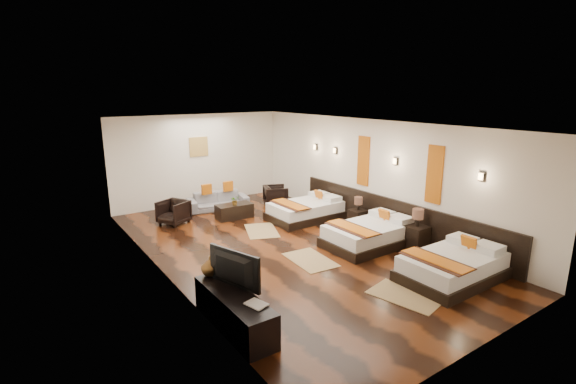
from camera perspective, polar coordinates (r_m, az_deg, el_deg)
floor at (r=9.67m, az=-0.53°, el=-7.51°), size 5.50×9.50×0.01m
ceiling at (r=9.03m, az=-0.57°, el=9.27°), size 5.50×9.50×0.01m
back_wall at (r=13.38m, az=-12.09°, el=4.41°), size 5.50×0.01×2.80m
left_wall at (r=8.08m, az=-16.90°, el=-1.98°), size 0.01×9.50×2.80m
right_wall at (r=11.00m, az=11.40°, el=2.45°), size 0.01×9.50×2.80m
headboard_panel at (r=10.68m, az=14.09°, el=-3.30°), size 0.08×6.60×0.90m
bed_near at (r=8.61m, az=21.71°, el=-9.42°), size 2.04×1.28×0.78m
bed_mid at (r=9.86m, az=11.16°, el=-5.68°), size 2.07×1.30×0.79m
bed_far at (r=11.60m, az=2.53°, el=-2.50°), size 2.00×1.26×0.77m
nightstand_a at (r=9.94m, az=17.19°, el=-5.56°), size 0.47×0.47×0.92m
nightstand_b at (r=11.15m, az=9.55°, el=-3.26°), size 0.40×0.40×0.80m
jute_mat_near at (r=7.79m, az=15.77°, el=-13.54°), size 1.00×1.34×0.01m
jute_mat_mid at (r=8.96m, az=3.08°, el=-9.28°), size 0.85×1.26×0.01m
jute_mat_far at (r=10.73m, az=-3.64°, el=-5.31°), size 1.14×1.39×0.01m
tv_console at (r=6.58m, az=-7.40°, el=-15.84°), size 0.50×1.80×0.55m
tv at (r=6.50m, az=-8.00°, el=-10.60°), size 0.45×1.01×0.59m
book at (r=6.04m, az=-5.17°, el=-15.50°), size 0.30×0.36×0.03m
figurine at (r=7.03m, az=-10.57°, el=-9.91°), size 0.40×0.40×0.33m
sofa at (r=12.71m, az=-9.57°, el=-1.22°), size 1.89×1.02×0.52m
armchair_left at (r=11.60m, az=-15.42°, el=-2.68°), size 0.94×0.93×0.64m
armchair_right at (r=12.92m, az=-1.71°, el=-0.51°), size 0.90×0.89×0.64m
coffee_table at (r=11.82m, az=-7.37°, el=-2.60°), size 1.03×0.56×0.40m
table_plant at (r=11.65m, az=-7.32°, el=-1.13°), size 0.27×0.24×0.27m
orange_panel_a at (r=9.73m, az=19.44°, el=2.27°), size 0.04×0.40×1.30m
orange_panel_b at (r=11.14m, az=10.29°, el=4.21°), size 0.04×0.40×1.30m
sconce_near at (r=9.10m, az=24.99°, el=1.96°), size 0.07×0.12×0.18m
sconce_mid at (r=10.36m, az=14.52°, el=4.12°), size 0.07×0.12×0.18m
sconce_far at (r=11.89m, az=6.49°, el=5.67°), size 0.07×0.12×0.18m
sconce_lounge at (r=12.57m, az=3.78°, el=6.17°), size 0.07×0.12×0.18m
gold_artwork at (r=13.30m, az=-12.14°, el=6.10°), size 0.60×0.04×0.60m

